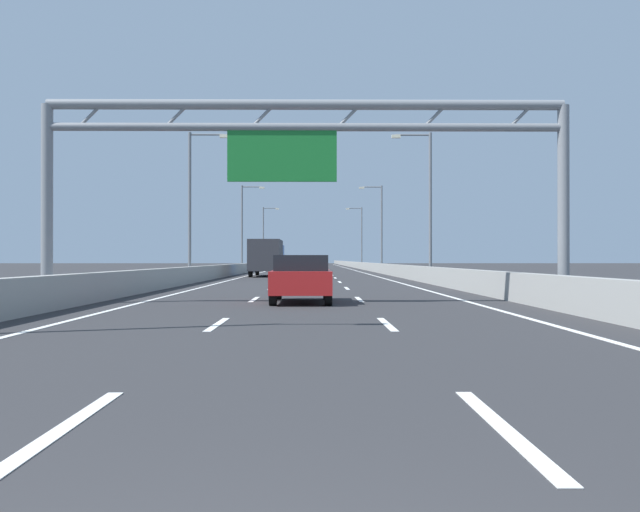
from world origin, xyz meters
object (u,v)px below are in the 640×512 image
(streetlamp_right_far, at_px, (379,223))
(silver_car, at_px, (295,262))
(streetlamp_left_mid, at_px, (193,196))
(streetlamp_right_distant, at_px, (360,233))
(box_truck, at_px, (267,256))
(streetlamp_left_distant, at_px, (265,233))
(sign_gantry, at_px, (303,148))
(white_car, at_px, (312,263))
(red_car, at_px, (302,278))
(streetlamp_left_far, at_px, (244,223))
(blue_car, at_px, (313,264))
(streetlamp_right_mid, at_px, (427,197))

(streetlamp_right_far, bearing_deg, silver_car, 99.93)
(streetlamp_left_mid, xyz_separation_m, streetlamp_right_distant, (14.93, 63.75, 0.00))
(streetlamp_right_distant, height_order, box_truck, streetlamp_right_distant)
(streetlamp_left_distant, height_order, streetlamp_right_distant, same)
(sign_gantry, bearing_deg, streetlamp_right_distant, 85.00)
(streetlamp_right_distant, bearing_deg, white_car, -133.33)
(white_car, bearing_deg, sign_gantry, -90.04)
(box_truck, bearing_deg, silver_car, 90.02)
(sign_gantry, height_order, streetlamp_right_far, streetlamp_right_far)
(streetlamp_right_distant, xyz_separation_m, red_car, (-7.62, -85.83, -4.62))
(streetlamp_right_far, bearing_deg, streetlamp_left_far, 180.00)
(blue_car, distance_m, box_truck, 28.24)
(white_car, height_order, box_truck, box_truck)
(streetlamp_right_distant, xyz_separation_m, silver_car, (-11.07, 31.31, -4.62))
(streetlamp_left_mid, distance_m, box_truck, 12.82)
(streetlamp_right_mid, bearing_deg, streetlamp_left_mid, 180.00)
(sign_gantry, bearing_deg, red_car, 95.46)
(streetlamp_left_far, xyz_separation_m, streetlamp_left_distant, (0.00, 31.88, 0.00))
(streetlamp_right_distant, bearing_deg, streetlamp_left_far, -115.10)
(streetlamp_left_mid, xyz_separation_m, red_car, (7.31, -22.08, -4.62))
(streetlamp_right_distant, relative_size, blue_car, 2.26)
(streetlamp_right_mid, bearing_deg, red_car, -109.03)
(streetlamp_left_mid, relative_size, streetlamp_left_distant, 1.00)
(streetlamp_left_far, distance_m, streetlamp_right_distant, 35.20)
(streetlamp_left_distant, xyz_separation_m, streetlamp_right_distant, (14.93, 0.00, 0.00))
(sign_gantry, xyz_separation_m, streetlamp_left_distant, (-7.37, 86.39, 0.55))
(silver_car, distance_m, white_car, 39.43)
(streetlamp_left_mid, relative_size, streetlamp_left_far, 1.00)
(streetlamp_left_mid, relative_size, red_car, 2.24)
(sign_gantry, distance_m, red_car, 4.11)
(streetlamp_left_mid, height_order, white_car, streetlamp_left_mid)
(streetlamp_right_mid, height_order, white_car, streetlamp_right_mid)
(sign_gantry, distance_m, silver_car, 117.83)
(streetlamp_right_far, height_order, box_truck, streetlamp_right_far)
(streetlamp_left_far, distance_m, box_truck, 20.98)
(streetlamp_right_mid, relative_size, box_truck, 1.10)
(streetlamp_left_far, bearing_deg, red_car, -82.28)
(streetlamp_left_mid, bearing_deg, silver_car, 87.67)
(streetlamp_left_far, distance_m, blue_car, 11.74)
(blue_car, bearing_deg, silver_car, 93.77)
(box_truck, bearing_deg, streetlamp_left_distant, 94.28)
(streetlamp_left_far, relative_size, streetlamp_right_far, 1.00)
(streetlamp_left_distant, relative_size, silver_car, 2.15)
(silver_car, bearing_deg, red_car, -88.31)
(streetlamp_right_far, relative_size, red_car, 2.24)
(streetlamp_left_mid, xyz_separation_m, blue_car, (7.52, 39.60, -4.66))
(streetlamp_right_mid, relative_size, streetlamp_left_far, 1.00)
(red_car, bearing_deg, blue_car, 89.81)
(sign_gantry, bearing_deg, streetlamp_right_mid, 71.53)
(sign_gantry, distance_m, streetlamp_right_mid, 23.88)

